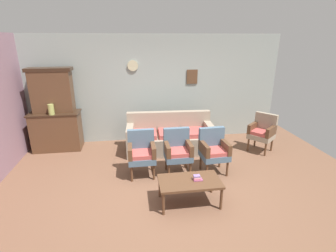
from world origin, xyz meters
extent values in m
plane|color=brown|center=(0.00, 0.00, 0.00)|extent=(7.68, 7.68, 0.00)
cube|color=#939E99|center=(0.00, 2.63, 1.35)|extent=(6.40, 0.06, 2.70)
cube|color=brown|center=(0.90, 2.58, 1.65)|extent=(0.28, 0.02, 0.36)
cylinder|color=beige|center=(-0.60, 2.58, 1.95)|extent=(0.26, 0.03, 0.26)
cube|color=brown|center=(-2.49, 2.25, 0.45)|extent=(1.10, 0.52, 0.90)
cube|color=#342115|center=(-2.49, 2.25, 0.92)|extent=(1.16, 0.55, 0.03)
cube|color=brown|center=(-2.49, 2.33, 1.41)|extent=(0.90, 0.36, 0.95)
cube|color=#342115|center=(-2.49, 2.33, 1.92)|extent=(0.99, 0.38, 0.08)
cylinder|color=#A7AF5B|center=(-2.50, 2.08, 1.05)|extent=(0.13, 0.13, 0.24)
cube|color=gray|center=(0.20, 1.72, 0.21)|extent=(2.07, 0.90, 0.42)
cube|color=gray|center=(0.21, 2.04, 0.66)|extent=(2.04, 0.26, 0.48)
cube|color=gray|center=(1.14, 1.68, 0.54)|extent=(0.20, 0.81, 0.24)
cube|color=gray|center=(-0.74, 1.77, 0.54)|extent=(0.20, 0.81, 0.24)
cube|color=#B74C47|center=(0.79, 1.65, 0.47)|extent=(0.56, 0.59, 0.10)
cube|color=#B74C47|center=(0.20, 1.68, 0.47)|extent=(0.56, 0.59, 0.10)
cube|color=#B74C47|center=(-0.40, 1.71, 0.47)|extent=(0.56, 0.59, 0.10)
cube|color=slate|center=(-0.52, 0.65, 0.38)|extent=(0.52, 0.48, 0.12)
cube|color=#B74C47|center=(-0.52, 0.63, 0.47)|extent=(0.44, 0.41, 0.10)
cube|color=slate|center=(-0.52, 0.85, 0.67)|extent=(0.52, 0.10, 0.46)
cube|color=brown|center=(-0.30, 0.65, 0.55)|extent=(0.08, 0.48, 0.22)
cube|color=brown|center=(-0.74, 0.65, 0.55)|extent=(0.08, 0.48, 0.22)
cylinder|color=brown|center=(-0.31, 0.46, 0.16)|extent=(0.04, 0.04, 0.32)
cylinder|color=brown|center=(-0.73, 0.46, 0.16)|extent=(0.04, 0.04, 0.32)
cylinder|color=brown|center=(-0.31, 0.84, 0.16)|extent=(0.04, 0.04, 0.32)
cylinder|color=brown|center=(-0.73, 0.84, 0.16)|extent=(0.04, 0.04, 0.32)
cube|color=slate|center=(0.19, 0.64, 0.38)|extent=(0.52, 0.48, 0.12)
cube|color=#B74C47|center=(0.19, 0.62, 0.47)|extent=(0.45, 0.41, 0.10)
cube|color=slate|center=(0.19, 0.84, 0.67)|extent=(0.52, 0.11, 0.46)
cube|color=brown|center=(0.41, 0.64, 0.55)|extent=(0.08, 0.48, 0.22)
cube|color=brown|center=(-0.03, 0.64, 0.55)|extent=(0.08, 0.48, 0.22)
cylinder|color=brown|center=(0.40, 0.45, 0.16)|extent=(0.04, 0.04, 0.32)
cylinder|color=brown|center=(-0.02, 0.45, 0.16)|extent=(0.04, 0.04, 0.32)
cylinder|color=brown|center=(0.40, 0.83, 0.16)|extent=(0.04, 0.04, 0.32)
cylinder|color=brown|center=(-0.02, 0.83, 0.16)|extent=(0.04, 0.04, 0.32)
cube|color=slate|center=(0.91, 0.56, 0.38)|extent=(0.55, 0.51, 0.12)
cube|color=#B74C47|center=(0.91, 0.54, 0.47)|extent=(0.47, 0.43, 0.10)
cube|color=slate|center=(0.90, 0.76, 0.67)|extent=(0.53, 0.13, 0.46)
cube|color=brown|center=(1.13, 0.58, 0.55)|extent=(0.11, 0.48, 0.22)
cube|color=brown|center=(0.69, 0.55, 0.55)|extent=(0.11, 0.48, 0.22)
cylinder|color=brown|center=(1.13, 0.39, 0.16)|extent=(0.04, 0.04, 0.32)
cylinder|color=brown|center=(0.71, 0.36, 0.16)|extent=(0.04, 0.04, 0.32)
cylinder|color=brown|center=(1.11, 0.77, 0.16)|extent=(0.04, 0.04, 0.32)
cylinder|color=brown|center=(0.69, 0.74, 0.16)|extent=(0.04, 0.04, 0.32)
cube|color=gray|center=(2.35, 1.42, 0.38)|extent=(0.70, 0.71, 0.12)
cube|color=#B74C47|center=(2.33, 1.40, 0.47)|extent=(0.60, 0.60, 0.10)
cube|color=gray|center=(2.50, 1.54, 0.67)|extent=(0.41, 0.46, 0.46)
cube|color=brown|center=(2.49, 1.25, 0.55)|extent=(0.42, 0.37, 0.22)
cube|color=brown|center=(2.20, 1.59, 0.55)|extent=(0.42, 0.37, 0.22)
cylinder|color=brown|center=(2.33, 1.13, 0.16)|extent=(0.04, 0.04, 0.32)
cylinder|color=brown|center=(2.06, 1.46, 0.16)|extent=(0.04, 0.04, 0.32)
cylinder|color=brown|center=(2.63, 1.38, 0.16)|extent=(0.04, 0.04, 0.32)
cylinder|color=brown|center=(2.36, 1.70, 0.16)|extent=(0.04, 0.04, 0.32)
cube|color=brown|center=(0.20, -0.35, 0.40)|extent=(1.00, 0.56, 0.04)
cylinder|color=brown|center=(-0.26, -0.11, 0.19)|extent=(0.04, 0.04, 0.38)
cylinder|color=brown|center=(0.66, -0.11, 0.19)|extent=(0.04, 0.04, 0.38)
cylinder|color=brown|center=(-0.26, -0.59, 0.19)|extent=(0.04, 0.04, 0.38)
cylinder|color=brown|center=(0.66, -0.59, 0.19)|extent=(0.04, 0.04, 0.38)
cube|color=#93486F|center=(0.33, -0.36, 0.43)|extent=(0.15, 0.10, 0.02)
cube|color=#D36C7F|center=(0.32, -0.36, 0.45)|extent=(0.11, 0.07, 0.02)
cube|color=gray|center=(0.32, -0.34, 0.47)|extent=(0.11, 0.08, 0.02)
cube|color=#8569A8|center=(0.31, -0.34, 0.49)|extent=(0.10, 0.07, 0.02)
camera|label=1|loc=(-0.67, -3.83, 2.58)|focal=27.14mm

